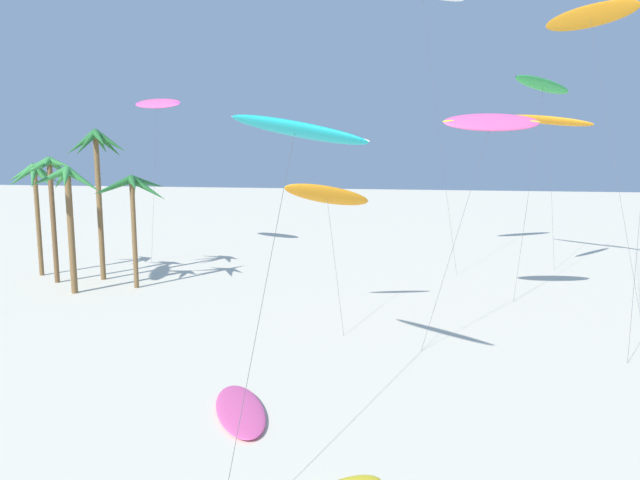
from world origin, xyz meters
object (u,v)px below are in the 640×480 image
Objects in this scene: flying_kite_4 at (491,122)px; flying_kite_9 at (157,103)px; palm_tree_2 at (69,194)px; flying_kite_10 at (327,195)px; palm_tree_1 at (97,156)px; palm_tree_4 at (132,193)px; palm_tree_0 at (50,179)px; palm_tree_3 at (35,184)px; flying_kite_0 at (544,85)px; flying_kite_2 at (549,120)px; flying_kite_3 at (295,129)px; grounded_kite_1 at (240,410)px; flying_kite_5 at (590,16)px.

flying_kite_4 is 31.94m from flying_kite_9.
palm_tree_2 is 17.77m from flying_kite_10.
palm_tree_4 is at bearing -28.84° from palm_tree_1.
palm_tree_0 is 1.06× the size of palm_tree_3.
palm_tree_3 is (-5.98, 4.71, 0.33)m from palm_tree_2.
flying_kite_9 is at bearing 93.78° from palm_tree_1.
flying_kite_0 reaches higher than palm_tree_1.
palm_tree_0 is 21.48m from flying_kite_10.
flying_kite_0 reaches higher than flying_kite_2.
palm_tree_2 is 17.24m from flying_kite_9.
flying_kite_0 is at bearing 62.80° from flying_kite_3.
flying_kite_10 is 14.59m from grounded_kite_1.
flying_kite_4 reaches higher than palm_tree_1.
grounded_kite_1 is at bearing -42.01° from palm_tree_0.
flying_kite_9 reaches higher than grounded_kite_1.
flying_kite_10 is (17.59, -2.50, 0.35)m from palm_tree_2.
flying_kite_2 reaches higher than flying_kite_3.
palm_tree_0 is at bearing -37.05° from palm_tree_3.
palm_tree_2 is 33.20m from flying_kite_0.
flying_kite_5 is at bearing 14.04° from palm_tree_2.
flying_kite_3 is at bearing -123.28° from flying_kite_5.
flying_kite_3 is (-14.25, -31.81, -1.83)m from flying_kite_2.
palm_tree_3 is 1.09× the size of palm_tree_4.
palm_tree_4 is (6.53, -0.45, -0.88)m from palm_tree_0.
flying_kite_2 is (1.93, 7.83, -2.03)m from flying_kite_0.
flying_kite_5 reaches higher than palm_tree_2.
flying_kite_5 reaches higher than flying_kite_10.
palm_tree_0 is at bearing -157.30° from flying_kite_2.
flying_kite_4 is (26.47, 0.02, 4.33)m from palm_tree_2.
flying_kite_3 is (18.98, -18.36, 1.09)m from palm_tree_1.
palm_tree_4 is at bearing -152.25° from flying_kite_2.
flying_kite_9 reaches higher than palm_tree_1.
flying_kite_2 is 0.89× the size of flying_kite_9.
flying_kite_10 is 1.66× the size of grounded_kite_1.
flying_kite_5 is at bearing 8.80° from palm_tree_0.
flying_kite_9 reaches higher than palm_tree_4.
flying_kite_4 is at bearing -29.50° from flying_kite_9.
flying_kite_10 is at bearing -13.88° from palm_tree_0.
flying_kite_0 is 19.43m from flying_kite_10.
flying_kite_4 is 21.19m from grounded_kite_1.
flying_kite_3 is at bearing 34.41° from grounded_kite_1.
flying_kite_0 is at bearing -10.27° from flying_kite_9.
flying_kite_0 reaches higher than palm_tree_2.
palm_tree_4 is 23.01m from grounded_kite_1.
palm_tree_0 reaches higher than grounded_kite_1.
palm_tree_4 is 0.41× the size of flying_kite_5.
palm_tree_2 is at bearing -85.50° from flying_kite_9.
flying_kite_0 is 32.06m from grounded_kite_1.
palm_tree_4 is at bearing -168.49° from flying_kite_5.
flying_kite_10 is at bearing -145.33° from flying_kite_5.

